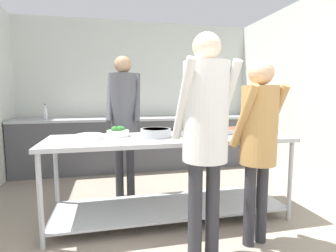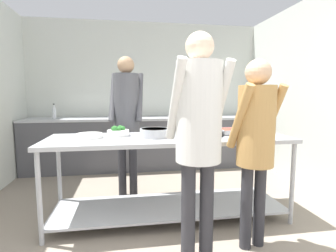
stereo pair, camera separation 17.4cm
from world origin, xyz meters
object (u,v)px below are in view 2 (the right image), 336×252
(plate_stack, at_px, (89,136))
(cook_behind_counter, at_px, (127,110))
(serving_tray_roast, at_px, (235,131))
(guest_serving_right, at_px, (256,133))
(guest_serving_left, at_px, (199,123))
(serving_tray_vegetables, at_px, (199,133))
(water_bottle, at_px, (54,112))
(broccoli_bowl, at_px, (118,132))
(sauce_pan, at_px, (155,132))

(plate_stack, bearing_deg, cook_behind_counter, 59.42)
(serving_tray_roast, distance_m, guest_serving_right, 0.78)
(guest_serving_right, bearing_deg, guest_serving_left, -167.39)
(serving_tray_vegetables, height_order, guest_serving_left, guest_serving_left)
(plate_stack, height_order, water_bottle, water_bottle)
(guest_serving_left, xyz_separation_m, cook_behind_counter, (-0.53, 1.46, 0.02))
(serving_tray_vegetables, distance_m, cook_behind_counter, 1.03)
(broccoli_bowl, bearing_deg, guest_serving_right, -34.66)
(plate_stack, relative_size, serving_tray_vegetables, 0.61)
(serving_tray_roast, xyz_separation_m, guest_serving_right, (-0.15, -0.76, 0.10))
(broccoli_bowl, distance_m, cook_behind_counter, 0.59)
(plate_stack, xyz_separation_m, broccoli_bowl, (0.28, 0.09, 0.02))
(serving_tray_vegetables, relative_size, guest_serving_left, 0.25)
(plate_stack, distance_m, broccoli_bowl, 0.30)
(cook_behind_counter, xyz_separation_m, water_bottle, (-1.18, 1.24, -0.09))
(serving_tray_vegetables, distance_m, water_bottle, 2.72)
(plate_stack, xyz_separation_m, sauce_pan, (0.66, -0.05, 0.02))
(sauce_pan, distance_m, guest_serving_right, 1.01)
(sauce_pan, bearing_deg, cook_behind_counter, 112.35)
(plate_stack, relative_size, serving_tray_roast, 0.72)
(plate_stack, xyz_separation_m, cook_behind_counter, (0.38, 0.64, 0.22))
(plate_stack, xyz_separation_m, water_bottle, (-0.81, 1.88, 0.13))
(guest_serving_right, relative_size, water_bottle, 6.33)
(plate_stack, distance_m, serving_tray_roast, 1.58)
(water_bottle, bearing_deg, plate_stack, -66.76)
(sauce_pan, bearing_deg, guest_serving_right, -40.50)
(cook_behind_counter, distance_m, water_bottle, 1.71)
(sauce_pan, height_order, water_bottle, water_bottle)
(serving_tray_vegetables, height_order, guest_serving_right, guest_serving_right)
(sauce_pan, distance_m, serving_tray_roast, 0.92)
(sauce_pan, distance_m, guest_serving_left, 0.83)
(sauce_pan, relative_size, cook_behind_counter, 0.25)
(sauce_pan, bearing_deg, serving_tray_vegetables, 3.30)
(sauce_pan, height_order, serving_tray_roast, sauce_pan)
(guest_serving_left, relative_size, water_bottle, 7.00)
(serving_tray_vegetables, xyz_separation_m, water_bottle, (-1.95, 1.89, 0.13))
(plate_stack, relative_size, cook_behind_counter, 0.15)
(broccoli_bowl, relative_size, guest_serving_left, 0.13)
(sauce_pan, bearing_deg, broccoli_bowl, 160.05)
(serving_tray_vegetables, bearing_deg, plate_stack, 179.06)
(plate_stack, bearing_deg, serving_tray_vegetables, -0.94)
(sauce_pan, relative_size, serving_tray_roast, 1.24)
(plate_stack, relative_size, water_bottle, 1.04)
(serving_tray_roast, bearing_deg, guest_serving_left, -127.58)
(broccoli_bowl, bearing_deg, serving_tray_roast, -1.67)
(broccoli_bowl, bearing_deg, cook_behind_counter, 79.98)
(broccoli_bowl, distance_m, guest_serving_right, 1.40)
(broccoli_bowl, bearing_deg, guest_serving_left, -55.65)
(sauce_pan, xyz_separation_m, guest_serving_left, (0.24, -0.77, 0.17))
(plate_stack, distance_m, water_bottle, 2.05)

